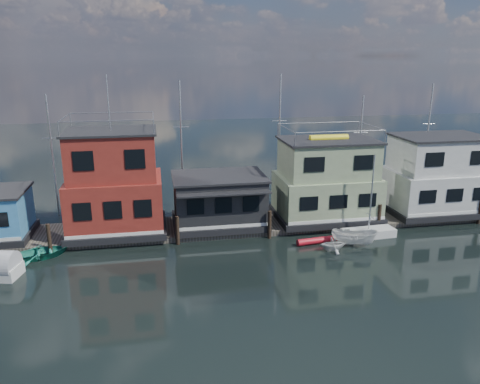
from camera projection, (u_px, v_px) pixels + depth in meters
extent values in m
plane|color=black|center=(257.00, 301.00, 26.84)|extent=(160.00, 160.00, 0.00)
cube|color=#595147|center=(225.00, 226.00, 38.11)|extent=(48.00, 5.00, 0.40)
cube|color=black|center=(118.00, 227.00, 36.52)|extent=(7.40, 5.90, 0.50)
cube|color=maroon|center=(116.00, 201.00, 35.93)|extent=(7.00, 5.50, 3.74)
cube|color=maroon|center=(112.00, 155.00, 34.92)|extent=(6.30, 4.95, 3.46)
cube|color=black|center=(110.00, 131.00, 34.42)|extent=(6.65, 5.23, 0.16)
cylinder|color=silver|center=(108.00, 103.00, 33.83)|extent=(0.08, 0.08, 4.00)
cube|color=black|center=(219.00, 221.00, 37.90)|extent=(7.40, 5.40, 0.50)
cube|color=black|center=(219.00, 198.00, 37.36)|extent=(7.00, 5.00, 3.40)
cube|color=black|center=(219.00, 176.00, 36.86)|extent=(7.30, 5.30, 0.16)
cube|color=black|center=(224.00, 193.00, 34.38)|extent=(7.00, 1.20, 0.12)
cube|color=black|center=(325.00, 214.00, 39.46)|extent=(8.40, 5.90, 0.50)
cube|color=#90A278|center=(326.00, 194.00, 38.95)|extent=(8.00, 5.50, 3.12)
cube|color=#90A278|center=(328.00, 159.00, 38.11)|extent=(7.20, 4.95, 2.88)
cube|color=black|center=(329.00, 140.00, 37.68)|extent=(7.60, 5.23, 0.16)
cylinder|color=yellow|center=(329.00, 138.00, 37.64)|extent=(3.20, 0.56, 0.56)
cube|color=black|center=(433.00, 208.00, 41.18)|extent=(8.40, 5.90, 0.50)
cube|color=silver|center=(435.00, 188.00, 40.67)|extent=(8.00, 5.50, 3.12)
cube|color=silver|center=(439.00, 154.00, 39.84)|extent=(7.20, 4.95, 2.88)
cube|color=black|center=(441.00, 136.00, 39.41)|extent=(7.60, 5.23, 0.16)
cylinder|color=#2D2116|center=(49.00, 239.00, 32.98)|extent=(0.28, 0.28, 2.20)
cylinder|color=#2D2116|center=(178.00, 231.00, 34.53)|extent=(0.28, 0.28, 2.20)
cylinder|color=#2D2116|center=(270.00, 225.00, 35.74)|extent=(0.28, 0.28, 2.20)
cylinder|color=#2D2116|center=(379.00, 218.00, 37.29)|extent=(0.28, 0.28, 2.20)
cylinder|color=#2D2116|center=(480.00, 211.00, 38.84)|extent=(0.28, 0.28, 2.20)
cylinder|color=silver|center=(53.00, 156.00, 39.95)|extent=(0.16, 0.16, 10.50)
cylinder|color=silver|center=(51.00, 138.00, 39.51)|extent=(1.40, 0.06, 0.06)
cylinder|color=silver|center=(182.00, 146.00, 41.71)|extent=(0.16, 0.16, 11.50)
cylinder|color=silver|center=(181.00, 127.00, 41.23)|extent=(1.40, 0.06, 0.06)
cylinder|color=silver|center=(279.00, 140.00, 43.19)|extent=(0.16, 0.16, 12.00)
cylinder|color=silver|center=(280.00, 121.00, 42.69)|extent=(1.40, 0.06, 0.06)
cylinder|color=silver|center=(360.00, 148.00, 44.85)|extent=(0.16, 0.16, 10.00)
cylinder|color=silver|center=(361.00, 133.00, 44.43)|extent=(1.40, 0.06, 0.06)
cylinder|color=silver|center=(427.00, 141.00, 45.92)|extent=(0.16, 0.16, 11.00)
cylinder|color=silver|center=(429.00, 124.00, 45.46)|extent=(1.40, 0.06, 0.06)
cylinder|color=red|center=(318.00, 240.00, 34.94)|extent=(3.39, 0.88, 0.49)
imported|color=white|center=(354.00, 237.00, 34.47)|extent=(3.57, 2.34, 1.29)
imported|color=silver|center=(333.00, 244.00, 33.61)|extent=(2.02, 1.76, 1.03)
cube|color=silver|center=(368.00, 233.00, 36.22)|extent=(4.20, 1.62, 0.64)
cylinder|color=silver|center=(372.00, 193.00, 35.31)|extent=(0.12, 0.12, 5.86)
cube|color=silver|center=(370.00, 216.00, 35.82)|extent=(0.13, 1.28, 0.05)
imported|color=#258A75|center=(42.00, 252.00, 32.50)|extent=(4.21, 3.55, 0.74)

